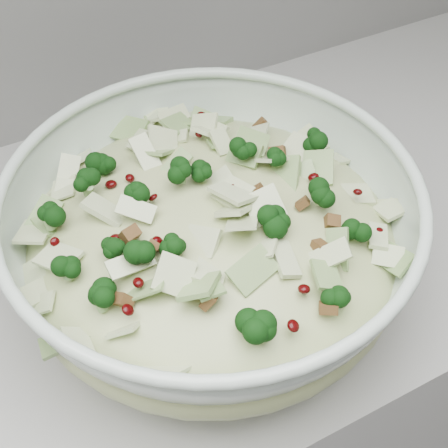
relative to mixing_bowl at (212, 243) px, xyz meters
name	(u,v)px	position (x,y,z in m)	size (l,w,h in m)	color
mixing_bowl	(212,243)	(0.00, 0.00, 0.00)	(0.55, 0.55, 0.17)	silver
salad	(211,226)	(0.00, 0.00, 0.03)	(0.43, 0.43, 0.17)	beige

